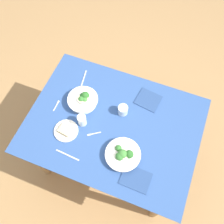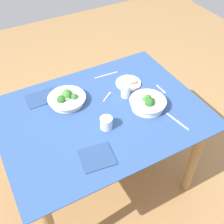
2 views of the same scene
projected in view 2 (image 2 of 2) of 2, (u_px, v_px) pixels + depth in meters
The scene contains 13 objects.
ground_plane at pixel (104, 179), 2.39m from camera, with size 6.00×6.00×0.00m, color #9E7547.
dining_table at pixel (102, 126), 1.94m from camera, with size 1.32×0.99×0.77m.
broccoli_bowl_far at pixel (67, 99), 1.91m from camera, with size 0.26×0.26×0.09m.
broccoli_bowl_near at pixel (148, 103), 1.87m from camera, with size 0.24×0.24×0.10m.
bread_side_plate at pixel (128, 82), 2.07m from camera, with size 0.18×0.18×0.04m.
water_glass_center at pixel (126, 90), 1.94m from camera, with size 0.07×0.07×0.10m, color silver.
water_glass_side at pixel (106, 123), 1.74m from camera, with size 0.08×0.08×0.08m, color silver.
fork_by_far_bowl at pixel (161, 89), 2.03m from camera, with size 0.01×0.10×0.00m.
fork_by_near_bowl at pixel (107, 96), 1.97m from camera, with size 0.09×0.07×0.00m.
table_knife_left at pixel (106, 75), 2.15m from camera, with size 0.19×0.01×0.00m, color #B7B7BC.
table_knife_right at pixel (177, 121), 1.80m from camera, with size 0.19×0.01×0.00m, color #B7B7BC.
napkin_folded_upper at pixel (97, 157), 1.60m from camera, with size 0.18×0.17×0.01m, color navy.
napkin_folded_lower at pixel (42, 98), 1.96m from camera, with size 0.20×0.15×0.01m, color navy.
Camera 2 is at (-0.58, -1.20, 2.06)m, focal length 45.78 mm.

